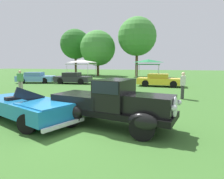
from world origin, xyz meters
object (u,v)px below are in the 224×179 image
Objects in this scene: feature_pickup_truck at (113,103)px; show_car_skyblue at (36,78)px; show_car_charcoal at (73,78)px; canopy_tent_left_field at (82,62)px; show_car_yellow at (159,80)px; spectator_between_cars at (20,81)px; canopy_tent_center_field at (148,62)px; neighbor_convertible at (29,106)px; spectator_near_truck at (183,85)px.

feature_pickup_truck is 1.05× the size of show_car_skyblue.
show_car_charcoal is 1.24× the size of canopy_tent_left_field.
show_car_skyblue is 4.46m from show_car_charcoal.
canopy_tent_left_field is (-10.45, 5.05, 1.82)m from show_car_yellow.
canopy_tent_center_field is (8.71, 11.48, 1.51)m from spectator_between_cars.
show_car_yellow is (1.27, 12.87, -0.27)m from feature_pickup_truck.
neighbor_convertible is 15.75m from show_car_skyblue.
spectator_between_cars is (-8.96, 5.96, 0.05)m from feature_pickup_truck.
show_car_yellow is 12.35m from spectator_between_cars.
show_car_charcoal is at bearing 179.04° from show_car_yellow.
neighbor_convertible is 2.88× the size of spectator_between_cars.
show_car_yellow is 6.72m from spectator_near_truck.
canopy_tent_center_field is (7.84, 4.41, 1.82)m from show_car_charcoal.
show_car_charcoal is at bearing -150.61° from canopy_tent_center_field.
show_car_skyblue is 13.80m from show_car_yellow.
show_car_yellow is 2.60× the size of spectator_near_truck.
spectator_between_cars is 12.06m from canopy_tent_left_field.
canopy_tent_left_field is (-5.85, 18.14, 1.84)m from neighbor_convertible.
spectator_between_cars is 0.61× the size of canopy_tent_center_field.
show_car_charcoal is 5.34m from canopy_tent_left_field.
canopy_tent_left_field reaches higher than feature_pickup_truck.
neighbor_convertible is at bearing -47.63° from spectator_between_cars.
show_car_skyblue is at bearing -121.95° from canopy_tent_left_field.
spectator_between_cars is 14.49m from canopy_tent_center_field.
feature_pickup_truck is at bearing -95.62° from show_car_yellow.
show_car_yellow is at bearing 1.30° from show_car_skyblue.
canopy_tent_left_field is 8.94m from canopy_tent_center_field.
feature_pickup_truck is 20.20m from canopy_tent_left_field.
spectator_near_truck and spectator_between_cars have the same top height.
feature_pickup_truck reaches higher than show_car_skyblue.
spectator_between_cars is (-11.82, -0.40, 0.00)m from spectator_near_truck.
show_car_skyblue is 1.61× the size of canopy_tent_center_field.
spectator_near_truck is 0.61× the size of canopy_tent_center_field.
show_car_skyblue is (-9.20, 12.78, 0.02)m from neighbor_convertible.
show_car_skyblue is 7.51m from spectator_between_cars.
spectator_near_truck is 11.83m from spectator_between_cars.
spectator_near_truck is 0.52× the size of canopy_tent_left_field.
canopy_tent_left_field is at bearing 58.05° from show_car_skyblue.
feature_pickup_truck reaches higher than neighbor_convertible.
spectator_between_cars is at bearing -88.96° from canopy_tent_left_field.
feature_pickup_truck is 2.76× the size of spectator_between_cars.
spectator_between_cars is at bearing -61.62° from show_car_skyblue.
feature_pickup_truck is 1.15× the size of show_car_charcoal.
show_car_skyblue is 16.59m from spectator_near_truck.
feature_pickup_truck reaches higher than spectator_near_truck.
show_car_charcoal is 1.46× the size of canopy_tent_center_field.
neighbor_convertible reaches higher than show_car_skyblue.
show_car_skyblue is at bearing -158.30° from canopy_tent_center_field.
spectator_near_truck is at bearing 46.74° from neighbor_convertible.
neighbor_convertible is at bearing -54.24° from show_car_skyblue.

